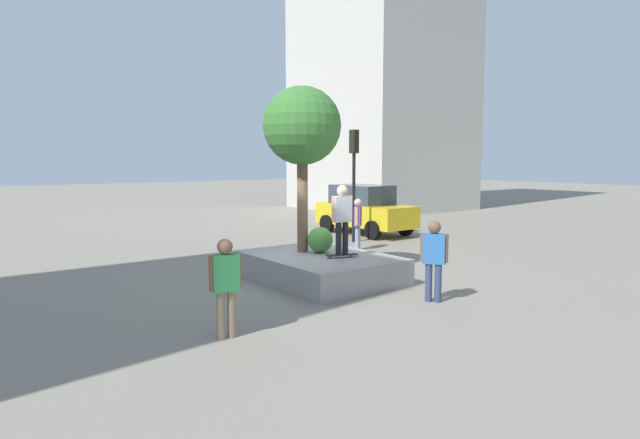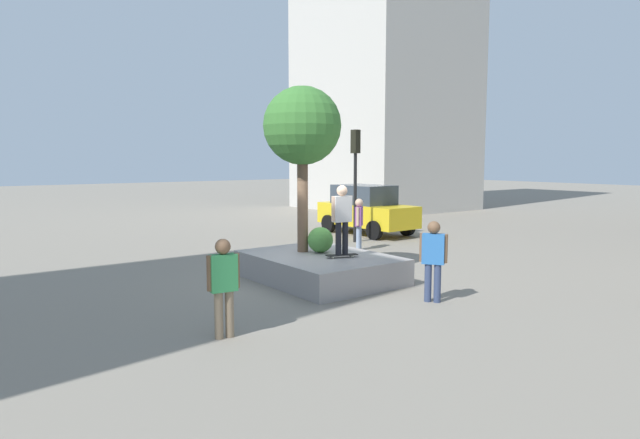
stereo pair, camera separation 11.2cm
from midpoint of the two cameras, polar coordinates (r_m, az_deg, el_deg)
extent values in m
plane|color=gray|center=(13.88, -0.84, -6.39)|extent=(120.00, 120.00, 0.00)
cube|color=gray|center=(13.83, 0.23, -5.05)|extent=(3.81, 2.86, 0.65)
cylinder|color=brown|center=(14.09, -1.61, 2.06)|extent=(0.28, 0.28, 2.71)
sphere|color=#3D7A33|center=(14.07, -1.64, 9.83)|extent=(2.01, 2.01, 2.01)
sphere|color=#4C8C3D|center=(14.06, 0.27, -2.15)|extent=(0.66, 0.66, 0.66)
cube|color=black|center=(13.40, 2.54, -3.73)|extent=(0.47, 0.82, 0.02)
sphere|color=beige|center=(13.58, 3.44, -3.76)|extent=(0.06, 0.06, 0.06)
sphere|color=beige|center=(13.42, 3.69, -3.88)|extent=(0.06, 0.06, 0.06)
sphere|color=beige|center=(13.41, 1.38, -3.88)|extent=(0.06, 0.06, 0.06)
sphere|color=beige|center=(13.25, 1.61, -4.01)|extent=(0.06, 0.06, 0.06)
cylinder|color=black|center=(13.29, 2.19, -2.02)|extent=(0.15, 0.15, 0.81)
cylinder|color=black|center=(13.39, 2.90, -1.96)|extent=(0.15, 0.15, 0.81)
cube|color=silver|center=(13.25, 2.56, 1.10)|extent=(0.25, 0.48, 0.63)
cylinder|color=#D8AD8C|center=(13.13, 1.67, 1.13)|extent=(0.10, 0.10, 0.60)
cylinder|color=#D8AD8C|center=(13.38, 3.44, 1.22)|extent=(0.10, 0.10, 0.60)
sphere|color=#D8AD8C|center=(13.22, 2.57, 3.04)|extent=(0.26, 0.26, 0.26)
cube|color=gold|center=(22.33, 5.10, 0.51)|extent=(4.36, 1.93, 0.86)
cube|color=#38424C|center=(22.42, 4.75, 2.64)|extent=(2.46, 1.66, 0.78)
cylinder|color=black|center=(22.05, 9.27, -0.75)|extent=(0.74, 0.24, 0.73)
cylinder|color=black|center=(20.76, 5.88, -1.14)|extent=(0.74, 0.24, 0.73)
cylinder|color=black|center=(23.99, 4.41, -0.12)|extent=(0.74, 0.24, 0.73)
cylinder|color=black|center=(22.81, 1.06, -0.43)|extent=(0.74, 0.24, 0.73)
cylinder|color=black|center=(20.01, 3.87, 2.26)|extent=(0.12, 0.12, 3.27)
cube|color=black|center=(19.97, 3.91, 8.17)|extent=(0.29, 0.25, 0.85)
sphere|color=red|center=(20.08, 4.24, 8.86)|extent=(0.14, 0.14, 0.14)
sphere|color=gold|center=(20.07, 4.23, 8.06)|extent=(0.14, 0.14, 0.14)
sphere|color=green|center=(20.07, 4.22, 7.26)|extent=(0.14, 0.14, 0.14)
cylinder|color=navy|center=(11.98, 12.48, -6.55)|extent=(0.15, 0.15, 0.83)
cylinder|color=navy|center=(12.00, 11.53, -6.51)|extent=(0.15, 0.15, 0.83)
cube|color=#2D6BB2|center=(11.85, 12.09, -3.03)|extent=(0.50, 0.43, 0.65)
cylinder|color=brown|center=(11.82, 13.28, -3.00)|extent=(0.10, 0.10, 0.61)
cylinder|color=brown|center=(11.88, 10.91, -2.89)|extent=(0.10, 0.10, 0.61)
sphere|color=brown|center=(11.78, 12.14, -0.82)|extent=(0.27, 0.27, 0.27)
cylinder|color=#8C9EB7|center=(18.48, 4.33, -1.90)|extent=(0.15, 0.15, 0.83)
cylinder|color=#8C9EB7|center=(18.28, 4.23, -1.99)|extent=(0.15, 0.15, 0.83)
cube|color=#8C4C99|center=(18.29, 4.29, 0.34)|extent=(0.45, 0.49, 0.65)
cylinder|color=#D8AD8C|center=(18.53, 4.42, 0.47)|extent=(0.10, 0.10, 0.61)
cylinder|color=#D8AD8C|center=(18.05, 4.17, 0.32)|extent=(0.10, 0.10, 0.61)
sphere|color=#D8AD8C|center=(18.25, 4.31, 1.77)|extent=(0.27, 0.27, 0.27)
cylinder|color=#847056|center=(9.55, -10.25, -9.87)|extent=(0.15, 0.15, 0.82)
cylinder|color=#847056|center=(9.61, -9.14, -9.75)|extent=(0.15, 0.15, 0.82)
cube|color=#338C4C|center=(9.40, -9.78, -5.54)|extent=(0.25, 0.48, 0.64)
cylinder|color=brown|center=(9.32, -11.19, -5.56)|extent=(0.10, 0.10, 0.60)
cylinder|color=brown|center=(9.48, -8.39, -5.31)|extent=(0.10, 0.10, 0.60)
sphere|color=brown|center=(9.32, -9.83, -2.82)|extent=(0.27, 0.27, 0.27)
camera|label=1|loc=(0.06, -89.76, 0.03)|focal=30.48mm
camera|label=2|loc=(0.06, 90.24, -0.03)|focal=30.48mm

